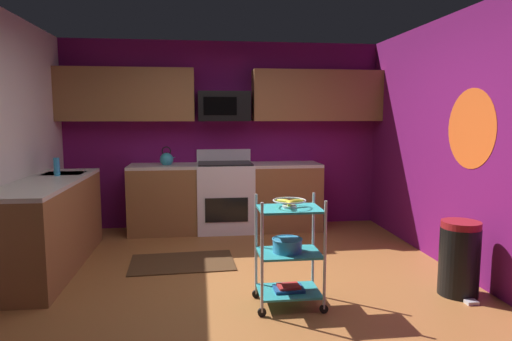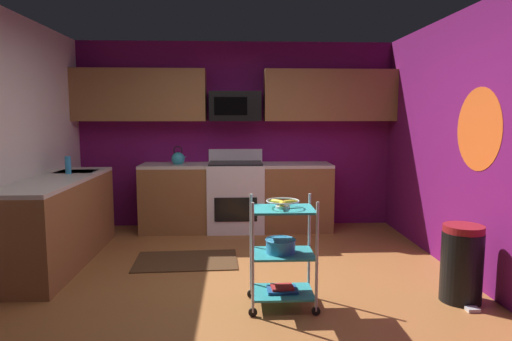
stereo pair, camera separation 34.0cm
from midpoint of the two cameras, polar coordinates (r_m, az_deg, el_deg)
floor at (r=4.31m, az=-4.40°, el=-14.74°), size 4.40×4.80×0.04m
wall_back at (r=6.44m, az=-5.56°, el=4.49°), size 4.52×0.06×2.60m
wall_right at (r=4.68m, az=23.88°, el=3.02°), size 0.06×4.80×2.60m
wall_flower_decal at (r=4.65m, az=23.69°, el=4.86°), size 0.00×0.76×0.76m
counter_run at (r=5.66m, az=-13.92°, el=-4.56°), size 3.50×2.68×0.92m
oven_range at (r=6.21m, az=-5.50°, el=-3.24°), size 0.76×0.65×1.10m
upper_cabinets at (r=6.25m, az=-5.54°, el=9.46°), size 4.40×0.33×0.70m
microwave at (r=6.22m, az=-5.67°, el=8.09°), size 0.70×0.39×0.40m
rolling_cart at (r=3.76m, az=1.58°, el=-10.39°), size 0.57×0.40×0.91m
fruit_bowl at (r=3.66m, az=1.61°, el=-4.04°), size 0.27×0.27×0.07m
mixing_bowl_large at (r=3.74m, az=1.35°, el=-9.42°), size 0.25×0.25×0.11m
book_stack at (r=3.86m, az=1.57°, el=-14.69°), size 0.25×0.18×0.05m
kettle at (r=6.16m, az=-12.81°, el=1.41°), size 0.21×0.18×0.26m
dish_soap_bottle at (r=5.42m, az=-25.60°, el=0.42°), size 0.06×0.06×0.20m
trash_can at (r=4.33m, az=22.30°, el=-10.29°), size 0.34×0.42×0.66m
floor_rug at (r=5.02m, az=-11.29°, el=-11.37°), size 1.13×0.75×0.01m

